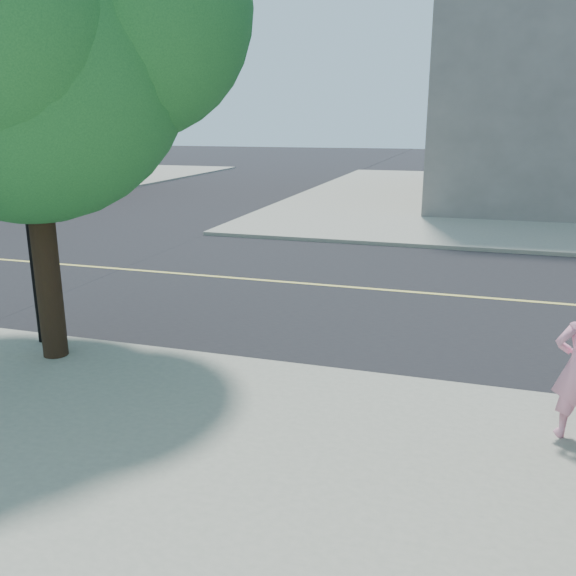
% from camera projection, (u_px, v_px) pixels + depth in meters
% --- Properties ---
extents(ground, '(140.00, 140.00, 0.00)m').
position_uv_depth(ground, '(23.00, 338.00, 9.69)').
color(ground, black).
rests_on(ground, ground).
extents(road_ew, '(140.00, 9.00, 0.01)m').
position_uv_depth(road_ew, '(160.00, 272.00, 13.84)').
color(road_ew, black).
rests_on(road_ew, ground).
extents(street_tree, '(5.26, 4.78, 6.98)m').
position_uv_depth(street_tree, '(28.00, 13.00, 7.44)').
color(street_tree, black).
rests_on(street_tree, sidewalk_se).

